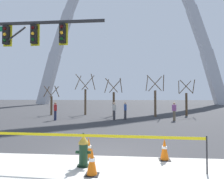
{
  "coord_description": "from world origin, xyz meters",
  "views": [
    {
      "loc": [
        1.12,
        -7.6,
        2.08
      ],
      "look_at": [
        -0.11,
        5.0,
        2.5
      ],
      "focal_mm": 34.24,
      "sensor_mm": 36.0,
      "label": 1
    }
  ],
  "objects_px": {
    "traffic_cone_mid_sidewalk": "(92,162)",
    "monument_arch": "(128,24)",
    "pedestrian_walking_right": "(55,111)",
    "fire_hydrant": "(83,151)",
    "traffic_signal_gantry": "(13,51)",
    "pedestrian_standing_center": "(114,111)",
    "traffic_cone_by_hydrant": "(89,148)",
    "traffic_cone_curb_edge": "(164,149)",
    "pedestrian_near_trees": "(125,111)",
    "pedestrian_walking_left": "(174,111)"
  },
  "relations": [
    {
      "from": "pedestrian_walking_left",
      "to": "traffic_cone_by_hydrant",
      "type": "bearing_deg",
      "value": -113.01
    },
    {
      "from": "traffic_cone_by_hydrant",
      "to": "traffic_cone_mid_sidewalk",
      "type": "relative_size",
      "value": 1.0
    },
    {
      "from": "pedestrian_walking_left",
      "to": "pedestrian_walking_right",
      "type": "height_order",
      "value": "same"
    },
    {
      "from": "traffic_signal_gantry",
      "to": "pedestrian_walking_left",
      "type": "relative_size",
      "value": 4.04
    },
    {
      "from": "traffic_cone_curb_edge",
      "to": "pedestrian_walking_right",
      "type": "bearing_deg",
      "value": 125.39
    },
    {
      "from": "fire_hydrant",
      "to": "pedestrian_walking_right",
      "type": "distance_m",
      "value": 12.95
    },
    {
      "from": "fire_hydrant",
      "to": "monument_arch",
      "type": "height_order",
      "value": "monument_arch"
    },
    {
      "from": "traffic_signal_gantry",
      "to": "traffic_cone_mid_sidewalk",
      "type": "bearing_deg",
      "value": -40.99
    },
    {
      "from": "traffic_cone_by_hydrant",
      "to": "traffic_signal_gantry",
      "type": "height_order",
      "value": "traffic_signal_gantry"
    },
    {
      "from": "traffic_cone_mid_sidewalk",
      "to": "pedestrian_near_trees",
      "type": "distance_m",
      "value": 13.71
    },
    {
      "from": "pedestrian_walking_left",
      "to": "pedestrian_near_trees",
      "type": "relative_size",
      "value": 1.0
    },
    {
      "from": "traffic_cone_mid_sidewalk",
      "to": "pedestrian_walking_right",
      "type": "xyz_separation_m",
      "value": [
        -5.67,
        12.5,
        0.46
      ]
    },
    {
      "from": "fire_hydrant",
      "to": "monument_arch",
      "type": "distance_m",
      "value": 52.88
    },
    {
      "from": "fire_hydrant",
      "to": "pedestrian_walking_left",
      "type": "distance_m",
      "value": 13.57
    },
    {
      "from": "traffic_cone_by_hydrant",
      "to": "pedestrian_walking_right",
      "type": "distance_m",
      "value": 12.27
    },
    {
      "from": "traffic_cone_curb_edge",
      "to": "pedestrian_walking_left",
      "type": "height_order",
      "value": "pedestrian_walking_left"
    },
    {
      "from": "traffic_cone_curb_edge",
      "to": "traffic_signal_gantry",
      "type": "relative_size",
      "value": 0.11
    },
    {
      "from": "traffic_cone_mid_sidewalk",
      "to": "traffic_signal_gantry",
      "type": "relative_size",
      "value": 0.11
    },
    {
      "from": "fire_hydrant",
      "to": "traffic_signal_gantry",
      "type": "xyz_separation_m",
      "value": [
        -4.26,
        3.36,
        3.8
      ]
    },
    {
      "from": "pedestrian_walking_left",
      "to": "pedestrian_standing_center",
      "type": "relative_size",
      "value": 1.0
    },
    {
      "from": "monument_arch",
      "to": "traffic_cone_curb_edge",
      "type": "bearing_deg",
      "value": -87.43
    },
    {
      "from": "traffic_cone_curb_edge",
      "to": "traffic_signal_gantry",
      "type": "distance_m",
      "value": 8.2
    },
    {
      "from": "pedestrian_walking_left",
      "to": "fire_hydrant",
      "type": "bearing_deg",
      "value": -111.78
    },
    {
      "from": "traffic_cone_mid_sidewalk",
      "to": "monument_arch",
      "type": "relative_size",
      "value": 0.02
    },
    {
      "from": "pedestrian_standing_center",
      "to": "pedestrian_near_trees",
      "type": "bearing_deg",
      "value": 16.54
    },
    {
      "from": "fire_hydrant",
      "to": "traffic_cone_curb_edge",
      "type": "height_order",
      "value": "fire_hydrant"
    },
    {
      "from": "pedestrian_near_trees",
      "to": "monument_arch",
      "type": "bearing_deg",
      "value": 90.71
    },
    {
      "from": "traffic_cone_curb_edge",
      "to": "traffic_signal_gantry",
      "type": "bearing_deg",
      "value": 159.77
    },
    {
      "from": "traffic_cone_by_hydrant",
      "to": "traffic_signal_gantry",
      "type": "bearing_deg",
      "value": 148.55
    },
    {
      "from": "traffic_cone_by_hydrant",
      "to": "traffic_cone_mid_sidewalk",
      "type": "xyz_separation_m",
      "value": [
        0.39,
        -1.43,
        0.0
      ]
    },
    {
      "from": "fire_hydrant",
      "to": "pedestrian_walking_left",
      "type": "relative_size",
      "value": 0.62
    },
    {
      "from": "monument_arch",
      "to": "pedestrian_standing_center",
      "type": "distance_m",
      "value": 41.27
    },
    {
      "from": "traffic_cone_mid_sidewalk",
      "to": "pedestrian_walking_left",
      "type": "bearing_deg",
      "value": 70.73
    },
    {
      "from": "traffic_cone_by_hydrant",
      "to": "traffic_cone_mid_sidewalk",
      "type": "height_order",
      "value": "same"
    },
    {
      "from": "pedestrian_walking_left",
      "to": "pedestrian_standing_center",
      "type": "distance_m",
      "value": 5.22
    },
    {
      "from": "traffic_cone_by_hydrant",
      "to": "pedestrian_near_trees",
      "type": "xyz_separation_m",
      "value": [
        0.79,
        12.26,
        0.46
      ]
    },
    {
      "from": "monument_arch",
      "to": "pedestrian_near_trees",
      "type": "bearing_deg",
      "value": -89.29
    },
    {
      "from": "traffic_cone_mid_sidewalk",
      "to": "pedestrian_walking_right",
      "type": "distance_m",
      "value": 13.73
    },
    {
      "from": "traffic_cone_by_hydrant",
      "to": "traffic_cone_curb_edge",
      "type": "bearing_deg",
      "value": 2.71
    },
    {
      "from": "traffic_signal_gantry",
      "to": "pedestrian_near_trees",
      "type": "height_order",
      "value": "traffic_signal_gantry"
    },
    {
      "from": "traffic_cone_by_hydrant",
      "to": "pedestrian_walking_left",
      "type": "relative_size",
      "value": 0.46
    },
    {
      "from": "fire_hydrant",
      "to": "pedestrian_walking_left",
      "type": "bearing_deg",
      "value": 68.22
    },
    {
      "from": "fire_hydrant",
      "to": "pedestrian_standing_center",
      "type": "xyz_separation_m",
      "value": [
        -0.18,
        12.72,
        0.35
      ]
    },
    {
      "from": "fire_hydrant",
      "to": "traffic_signal_gantry",
      "type": "distance_m",
      "value": 6.63
    },
    {
      "from": "pedestrian_walking_right",
      "to": "pedestrian_standing_center",
      "type": "bearing_deg",
      "value": 10.03
    },
    {
      "from": "fire_hydrant",
      "to": "pedestrian_near_trees",
      "type": "relative_size",
      "value": 0.62
    },
    {
      "from": "traffic_signal_gantry",
      "to": "monument_arch",
      "type": "xyz_separation_m",
      "value": [
        4.62,
        45.41,
        16.63
      ]
    },
    {
      "from": "pedestrian_walking_left",
      "to": "pedestrian_near_trees",
      "type": "xyz_separation_m",
      "value": [
        -4.24,
        0.41,
        0.0
      ]
    },
    {
      "from": "fire_hydrant",
      "to": "monument_arch",
      "type": "bearing_deg",
      "value": 89.59
    },
    {
      "from": "monument_arch",
      "to": "pedestrian_walking_right",
      "type": "xyz_separation_m",
      "value": [
        -5.63,
        -36.95,
        -20.08
      ]
    }
  ]
}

